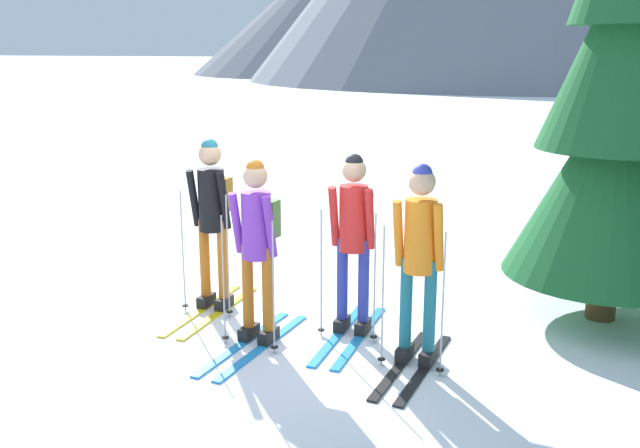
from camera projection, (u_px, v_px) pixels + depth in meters
ground_plane at (286, 333)px, 7.21m from camera, size 400.00×400.00×0.00m
skier_in_black at (212, 213)px, 7.66m from camera, size 0.61×1.66×1.87m
skier_in_purple at (257, 240)px, 6.78m from camera, size 0.61×1.72×1.80m
skier_in_red at (354, 233)px, 7.00m from camera, size 0.61×1.66×1.81m
skier_in_orange at (420, 252)px, 6.30m from camera, size 0.61×1.58×1.83m
pine_tree_far at (621, 96)px, 7.08m from camera, size 2.10×2.10×5.08m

